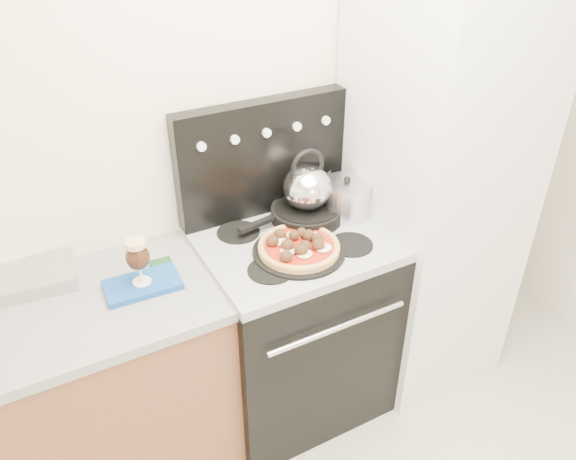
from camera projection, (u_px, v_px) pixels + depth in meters
room_shell at (433, 307)px, 1.43m from camera, size 3.52×3.01×2.52m
base_cabinet at (36, 419)px, 2.14m from camera, size 1.45×0.60×0.86m
countertop at (4, 331)px, 1.89m from camera, size 1.48×0.63×0.04m
stove_body at (293, 326)px, 2.56m from camera, size 0.76×0.65×0.88m
cooktop at (294, 243)px, 2.31m from camera, size 0.76×0.65×0.04m
backguard at (262, 158)px, 2.37m from camera, size 0.76×0.08×0.50m
fridge at (431, 195)px, 2.54m from camera, size 0.64×0.68×1.90m
foil_sheet at (36, 278)px, 2.06m from camera, size 0.30×0.23×0.06m
oven_mitt at (143, 285)px, 2.06m from camera, size 0.28×0.17×0.02m
beer_glass at (138, 262)px, 2.00m from camera, size 0.10×0.10×0.19m
pizza_pan at (299, 251)px, 2.21m from camera, size 0.46×0.46×0.01m
pizza at (299, 245)px, 2.20m from camera, size 0.41×0.41×0.05m
skillet at (307, 213)px, 2.42m from camera, size 0.36×0.36×0.06m
tea_kettle at (307, 184)px, 2.34m from camera, size 0.21×0.21×0.23m
stock_pot at (346, 200)px, 2.42m from camera, size 0.21×0.21×0.15m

